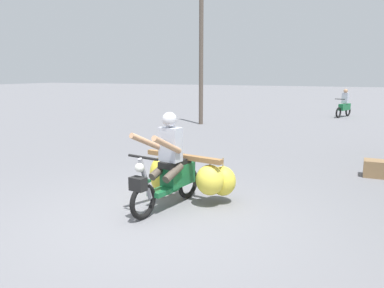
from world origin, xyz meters
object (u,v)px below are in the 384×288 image
object	(u,v)px
produce_crate	(378,169)
utility_pole	(201,54)
motorbike_main_loaded	(183,173)
motorbike_distant_ahead_left	(344,106)

from	to	relation	value
produce_crate	utility_pole	bearing A→B (deg)	136.84
produce_crate	utility_pole	xyz separation A→B (m)	(-6.73, 6.31, 2.78)
motorbike_main_loaded	utility_pole	size ratio (longest dim) A/B	0.32
motorbike_main_loaded	produce_crate	distance (m)	4.43
utility_pole	motorbike_main_loaded	bearing A→B (deg)	-69.10
motorbike_distant_ahead_left	utility_pole	bearing A→B (deg)	-135.52
produce_crate	utility_pole	distance (m)	9.63
motorbike_distant_ahead_left	utility_pole	world-z (taller)	utility_pole
motorbike_main_loaded	utility_pole	bearing A→B (deg)	110.90
motorbike_main_loaded	motorbike_distant_ahead_left	world-z (taller)	motorbike_main_loaded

